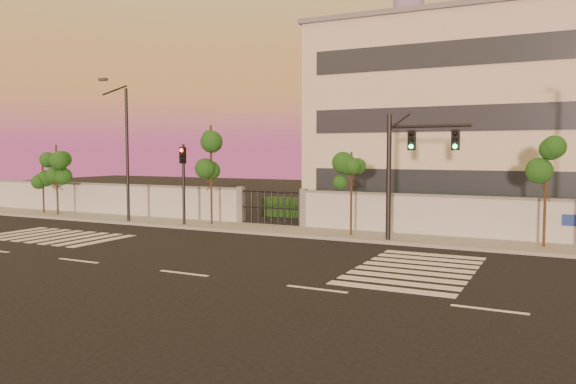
% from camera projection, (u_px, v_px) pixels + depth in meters
% --- Properties ---
extents(ground, '(120.00, 120.00, 0.00)m').
position_uv_depth(ground, '(184.00, 273.00, 19.36)').
color(ground, black).
rests_on(ground, ground).
extents(sidewalk, '(60.00, 3.00, 0.15)m').
position_uv_depth(sidewalk, '(309.00, 232.00, 28.73)').
color(sidewalk, gray).
rests_on(sidewalk, ground).
extents(perimeter_wall, '(60.00, 0.36, 2.20)m').
position_uv_depth(perimeter_wall, '(323.00, 210.00, 29.95)').
color(perimeter_wall, '#B0B2B7').
rests_on(perimeter_wall, ground).
extents(hedge_row, '(41.00, 4.25, 1.80)m').
position_uv_depth(hedge_row, '(358.00, 211.00, 31.94)').
color(hedge_row, '#0F3312').
rests_on(hedge_row, ground).
extents(institutional_building, '(24.40, 12.40, 12.25)m').
position_uv_depth(institutional_building, '(519.00, 120.00, 34.54)').
color(institutional_building, beige).
rests_on(institutional_building, ground).
extents(distant_skyscraper, '(16.00, 16.00, 118.00)m').
position_uv_depth(distant_skyscraper, '(408.00, 41.00, 293.79)').
color(distant_skyscraper, slate).
rests_on(distant_skyscraper, ground).
extents(road_markings, '(57.00, 7.62, 0.02)m').
position_uv_depth(road_markings, '(208.00, 252.00, 23.41)').
color(road_markings, silver).
rests_on(road_markings, ground).
extents(street_tree_a, '(1.45, 1.16, 3.99)m').
position_uv_depth(street_tree_a, '(43.00, 171.00, 37.05)').
color(street_tree_a, '#382314').
rests_on(street_tree_a, ground).
extents(street_tree_b, '(1.49, 1.19, 4.63)m').
position_uv_depth(street_tree_b, '(57.00, 164.00, 35.91)').
color(street_tree_b, '#382314').
rests_on(street_tree_b, ground).
extents(street_tree_c, '(1.52, 1.21, 5.66)m').
position_uv_depth(street_tree_c, '(211.00, 152.00, 31.16)').
color(street_tree_c, '#382314').
rests_on(street_tree_c, ground).
extents(street_tree_d, '(1.32, 1.05, 4.18)m').
position_uv_depth(street_tree_d, '(352.00, 175.00, 27.04)').
color(street_tree_d, '#382314').
rests_on(street_tree_d, ground).
extents(street_tree_e, '(1.50, 1.19, 4.76)m').
position_uv_depth(street_tree_e, '(547.00, 168.00, 23.70)').
color(street_tree_e, '#382314').
rests_on(street_tree_e, ground).
extents(traffic_signal_main, '(3.73, 0.45, 5.90)m').
position_uv_depth(traffic_signal_main, '(405.00, 162.00, 25.26)').
color(traffic_signal_main, black).
rests_on(traffic_signal_main, ground).
extents(traffic_signal_secondary, '(0.36, 0.34, 4.61)m').
position_uv_depth(traffic_signal_secondary, '(183.00, 175.00, 31.04)').
color(traffic_signal_secondary, black).
rests_on(traffic_signal_secondary, ground).
extents(streetlight_west, '(0.49, 1.97, 8.20)m').
position_uv_depth(streetlight_west, '(125.00, 148.00, 32.23)').
color(streetlight_west, black).
rests_on(streetlight_west, ground).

